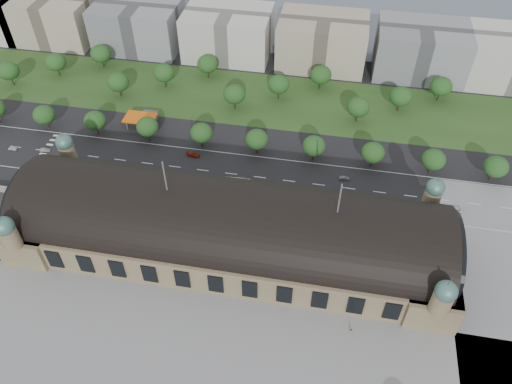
% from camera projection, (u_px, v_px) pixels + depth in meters
% --- Properties ---
extents(ground, '(900.00, 900.00, 0.00)m').
position_uv_depth(ground, '(230.00, 248.00, 176.94)').
color(ground, black).
rests_on(ground, ground).
extents(station, '(150.00, 48.40, 44.30)m').
position_uv_depth(station, '(229.00, 229.00, 169.69)').
color(station, '#8B7B56').
rests_on(station, ground).
extents(plaza_south, '(190.00, 48.00, 0.12)m').
position_uv_depth(plaza_south, '(231.00, 369.00, 144.96)').
color(plaza_south, gray).
rests_on(plaza_south, ground).
extents(road_slab, '(260.00, 26.00, 0.10)m').
position_uv_depth(road_slab, '(203.00, 170.00, 206.00)').
color(road_slab, black).
rests_on(road_slab, ground).
extents(grass_belt, '(300.00, 45.00, 0.10)m').
position_uv_depth(grass_belt, '(241.00, 97.00, 243.75)').
color(grass_belt, '#29461C').
rests_on(grass_belt, ground).
extents(petrol_station, '(14.00, 13.00, 5.05)m').
position_uv_depth(petrol_station, '(145.00, 117.00, 227.28)').
color(petrol_station, orange).
rests_on(petrol_station, ground).
extents(office_1, '(45.00, 32.00, 24.00)m').
position_uv_depth(office_1, '(53.00, 18.00, 277.84)').
color(office_1, '#B4A58D').
rests_on(office_1, ground).
extents(office_2, '(45.00, 32.00, 24.00)m').
position_uv_depth(office_2, '(139.00, 25.00, 271.48)').
color(office_2, gray).
rests_on(office_2, ground).
extents(office_3, '(45.00, 32.00, 24.00)m').
position_uv_depth(office_3, '(228.00, 33.00, 265.12)').
color(office_3, silver).
rests_on(office_3, ground).
extents(office_4, '(45.00, 32.00, 24.00)m').
position_uv_depth(office_4, '(322.00, 41.00, 258.75)').
color(office_4, '#B4A58D').
rests_on(office_4, ground).
extents(office_5, '(45.00, 32.00, 24.00)m').
position_uv_depth(office_5, '(421.00, 50.00, 252.39)').
color(office_5, gray).
rests_on(office_5, ground).
extents(tree_row_1, '(9.60, 9.60, 11.52)m').
position_uv_depth(tree_row_1, '(44.00, 115.00, 220.91)').
color(tree_row_1, '#2D2116').
rests_on(tree_row_1, ground).
extents(tree_row_2, '(9.60, 9.60, 11.52)m').
position_uv_depth(tree_row_2, '(95.00, 121.00, 217.85)').
color(tree_row_2, '#2D2116').
rests_on(tree_row_2, ground).
extents(tree_row_3, '(9.60, 9.60, 11.52)m').
position_uv_depth(tree_row_3, '(147.00, 127.00, 214.80)').
color(tree_row_3, '#2D2116').
rests_on(tree_row_3, ground).
extents(tree_row_4, '(9.60, 9.60, 11.52)m').
position_uv_depth(tree_row_4, '(201.00, 133.00, 211.75)').
color(tree_row_4, '#2D2116').
rests_on(tree_row_4, ground).
extents(tree_row_5, '(9.60, 9.60, 11.52)m').
position_uv_depth(tree_row_5, '(257.00, 139.00, 208.69)').
color(tree_row_5, '#2D2116').
rests_on(tree_row_5, ground).
extents(tree_row_6, '(9.60, 9.60, 11.52)m').
position_uv_depth(tree_row_6, '(314.00, 146.00, 205.64)').
color(tree_row_6, '#2D2116').
rests_on(tree_row_6, ground).
extents(tree_row_7, '(9.60, 9.60, 11.52)m').
position_uv_depth(tree_row_7, '(373.00, 153.00, 202.59)').
color(tree_row_7, '#2D2116').
rests_on(tree_row_7, ground).
extents(tree_row_8, '(9.60, 9.60, 11.52)m').
position_uv_depth(tree_row_8, '(434.00, 159.00, 199.53)').
color(tree_row_8, '#2D2116').
rests_on(tree_row_8, ground).
extents(tree_row_9, '(9.60, 9.60, 11.52)m').
position_uv_depth(tree_row_9, '(496.00, 167.00, 196.48)').
color(tree_row_9, '#2D2116').
rests_on(tree_row_9, ground).
extents(tree_belt_0, '(10.40, 10.40, 12.48)m').
position_uv_depth(tree_belt_0, '(9.00, 71.00, 245.73)').
color(tree_belt_0, '#2D2116').
rests_on(tree_belt_0, ground).
extents(tree_belt_1, '(10.40, 10.40, 12.48)m').
position_uv_depth(tree_belt_1, '(56.00, 62.00, 251.69)').
color(tree_belt_1, '#2D2116').
rests_on(tree_belt_1, ground).
extents(tree_belt_2, '(10.40, 10.40, 12.48)m').
position_uv_depth(tree_belt_2, '(100.00, 54.00, 257.64)').
color(tree_belt_2, '#2D2116').
rests_on(tree_belt_2, ground).
extents(tree_belt_3, '(10.40, 10.40, 12.48)m').
position_uv_depth(tree_belt_3, '(118.00, 82.00, 238.48)').
color(tree_belt_3, '#2D2116').
rests_on(tree_belt_3, ground).
extents(tree_belt_4, '(10.40, 10.40, 12.48)m').
position_uv_depth(tree_belt_4, '(164.00, 73.00, 244.44)').
color(tree_belt_4, '#2D2116').
rests_on(tree_belt_4, ground).
extents(tree_belt_5, '(10.40, 10.40, 12.48)m').
position_uv_depth(tree_belt_5, '(207.00, 64.00, 250.39)').
color(tree_belt_5, '#2D2116').
rests_on(tree_belt_5, ground).
extents(tree_belt_6, '(10.40, 10.40, 12.48)m').
position_uv_depth(tree_belt_6, '(234.00, 94.00, 231.23)').
color(tree_belt_6, '#2D2116').
rests_on(tree_belt_6, ground).
extents(tree_belt_7, '(10.40, 10.40, 12.48)m').
position_uv_depth(tree_belt_7, '(279.00, 84.00, 237.18)').
color(tree_belt_7, '#2D2116').
rests_on(tree_belt_7, ground).
extents(tree_belt_8, '(10.40, 10.40, 12.48)m').
position_uv_depth(tree_belt_8, '(321.00, 75.00, 243.14)').
color(tree_belt_8, '#2D2116').
rests_on(tree_belt_8, ground).
extents(tree_belt_9, '(10.40, 10.40, 12.48)m').
position_uv_depth(tree_belt_9, '(358.00, 107.00, 223.98)').
color(tree_belt_9, '#2D2116').
rests_on(tree_belt_9, ground).
extents(tree_belt_10, '(10.40, 10.40, 12.48)m').
position_uv_depth(tree_belt_10, '(401.00, 96.00, 229.93)').
color(tree_belt_10, '#2D2116').
rests_on(tree_belt_10, ground).
extents(tree_belt_11, '(10.40, 10.40, 12.48)m').
position_uv_depth(tree_belt_11, '(441.00, 86.00, 235.89)').
color(tree_belt_11, '#2D2116').
rests_on(tree_belt_11, ground).
extents(traffic_car_0, '(3.86, 1.56, 1.32)m').
position_uv_depth(traffic_car_0, '(12.00, 149.00, 214.90)').
color(traffic_car_0, white).
rests_on(traffic_car_0, ground).
extents(traffic_car_1, '(4.44, 2.04, 1.41)m').
position_uv_depth(traffic_car_1, '(45.00, 150.00, 214.17)').
color(traffic_car_1, gray).
rests_on(traffic_car_1, ground).
extents(traffic_car_2, '(5.88, 2.99, 1.59)m').
position_uv_depth(traffic_car_2, '(135.00, 173.00, 203.74)').
color(traffic_car_2, black).
rests_on(traffic_car_2, ground).
extents(traffic_car_3, '(5.89, 2.94, 1.64)m').
position_uv_depth(traffic_car_3, '(193.00, 155.00, 211.84)').
color(traffic_car_3, maroon).
rests_on(traffic_car_3, ground).
extents(traffic_car_4, '(4.16, 1.90, 1.38)m').
position_uv_depth(traffic_car_4, '(274.00, 197.00, 194.09)').
color(traffic_car_4, '#171F41').
rests_on(traffic_car_4, ground).
extents(traffic_car_5, '(4.22, 1.74, 1.36)m').
position_uv_depth(traffic_car_5, '(344.00, 178.00, 201.59)').
color(traffic_car_5, slate).
rests_on(traffic_car_5, ground).
extents(traffic_car_6, '(5.24, 2.45, 1.45)m').
position_uv_depth(traffic_car_6, '(455.00, 209.00, 189.23)').
color(traffic_car_6, silver).
rests_on(traffic_car_6, ground).
extents(parked_car_0, '(3.87, 3.52, 1.28)m').
position_uv_depth(parked_car_0, '(65.00, 175.00, 202.88)').
color(parked_car_0, black).
rests_on(parked_car_0, ground).
extents(parked_car_1, '(6.34, 5.19, 1.61)m').
position_uv_depth(parked_car_1, '(73.00, 182.00, 199.83)').
color(parked_car_1, maroon).
rests_on(parked_car_1, ground).
extents(parked_car_2, '(4.94, 4.28, 1.36)m').
position_uv_depth(parked_car_2, '(131.00, 190.00, 196.80)').
color(parked_car_2, '#1A1B4A').
rests_on(parked_car_2, ground).
extents(parked_car_3, '(4.10, 3.23, 1.31)m').
position_uv_depth(parked_car_3, '(122.00, 189.00, 197.29)').
color(parked_car_3, '#595A61').
rests_on(parked_car_3, ground).
extents(parked_car_4, '(4.12, 3.28, 1.31)m').
position_uv_depth(parked_car_4, '(141.00, 184.00, 199.28)').
color(parked_car_4, '#BABABC').
rests_on(parked_car_4, ground).
extents(parked_car_5, '(6.13, 4.54, 1.55)m').
position_uv_depth(parked_car_5, '(139.00, 183.00, 199.28)').
color(parked_car_5, '#979A9F').
rests_on(parked_car_5, ground).
extents(parked_car_6, '(5.09, 4.19, 1.39)m').
position_uv_depth(parked_car_6, '(196.00, 199.00, 193.40)').
color(parked_car_6, black).
rests_on(parked_car_6, ground).
extents(bus_west, '(13.23, 3.68, 3.65)m').
position_uv_depth(bus_west, '(217.00, 188.00, 195.93)').
color(bus_west, red).
rests_on(bus_west, ground).
extents(bus_mid, '(11.91, 3.44, 3.28)m').
position_uv_depth(bus_mid, '(239.00, 182.00, 198.56)').
color(bus_mid, beige).
rests_on(bus_mid, ground).
extents(bus_east, '(12.19, 3.54, 3.35)m').
position_uv_depth(bus_east, '(276.00, 190.00, 195.49)').
color(bus_east, beige).
rests_on(bus_east, ground).
extents(pedestrian_0, '(1.07, 0.82, 1.94)m').
position_uv_depth(pedestrian_0, '(351.00, 331.00, 152.61)').
color(pedestrian_0, gray).
rests_on(pedestrian_0, ground).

